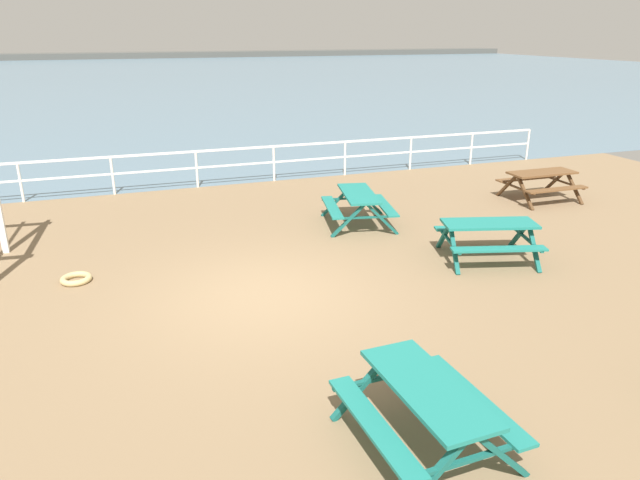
{
  "coord_description": "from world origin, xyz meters",
  "views": [
    {
      "loc": [
        -2.13,
        -8.91,
        4.3
      ],
      "look_at": [
        1.1,
        0.22,
        0.8
      ],
      "focal_mm": 32.63,
      "sensor_mm": 36.0,
      "label": 1
    }
  ],
  "objects_px": {
    "picnic_table_near_left": "(541,179)",
    "picnic_table_near_right": "(489,232)",
    "picnic_table_far_right": "(359,201)",
    "picnic_table_far_left": "(426,400)"
  },
  "relations": [
    {
      "from": "picnic_table_near_left",
      "to": "picnic_table_near_right",
      "type": "bearing_deg",
      "value": -139.94
    },
    {
      "from": "picnic_table_near_left",
      "to": "picnic_table_far_right",
      "type": "bearing_deg",
      "value": -176.16
    },
    {
      "from": "picnic_table_near_left",
      "to": "picnic_table_near_right",
      "type": "height_order",
      "value": "same"
    },
    {
      "from": "picnic_table_near_left",
      "to": "picnic_table_far_left",
      "type": "xyz_separation_m",
      "value": [
        -7.77,
        -7.68,
        0.0
      ]
    },
    {
      "from": "picnic_table_far_left",
      "to": "picnic_table_far_right",
      "type": "bearing_deg",
      "value": -20.28
    },
    {
      "from": "picnic_table_far_right",
      "to": "picnic_table_far_left",
      "type": "bearing_deg",
      "value": 174.04
    },
    {
      "from": "picnic_table_far_left",
      "to": "picnic_table_far_right",
      "type": "relative_size",
      "value": 0.9
    },
    {
      "from": "picnic_table_near_right",
      "to": "picnic_table_far_right",
      "type": "xyz_separation_m",
      "value": [
        -1.55,
        2.88,
        0.0
      ]
    },
    {
      "from": "picnic_table_near_right",
      "to": "picnic_table_far_left",
      "type": "height_order",
      "value": "same"
    },
    {
      "from": "picnic_table_near_left",
      "to": "picnic_table_far_left",
      "type": "height_order",
      "value": "same"
    }
  ]
}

